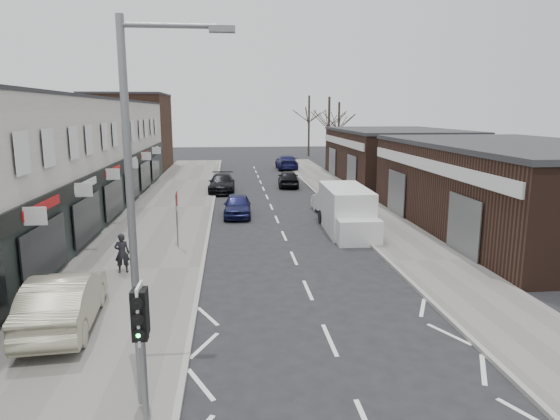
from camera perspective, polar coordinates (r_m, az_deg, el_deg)
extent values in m
plane|color=black|center=(12.87, 7.52, -18.36)|extent=(160.00, 160.00, 0.00)
cube|color=slate|center=(33.71, -12.51, 0.24)|extent=(5.50, 64.00, 0.12)
cube|color=slate|center=(34.51, 8.56, 0.64)|extent=(3.50, 64.00, 0.12)
cube|color=silver|center=(32.36, -25.30, 5.23)|extent=(8.00, 41.00, 7.10)
cube|color=#452C1D|center=(56.95, -16.82, 8.41)|extent=(8.00, 10.00, 8.00)
cube|color=#331F17|center=(29.43, 25.47, 2.16)|extent=(10.00, 18.00, 4.50)
cube|color=#331F17|center=(47.55, 13.03, 6.02)|extent=(10.00, 16.00, 4.50)
cylinder|color=slate|center=(10.19, -15.34, -16.75)|extent=(0.12, 0.12, 3.00)
cube|color=silver|center=(9.75, -15.66, -11.28)|extent=(0.05, 0.55, 1.10)
cube|color=black|center=(9.64, -15.79, -11.55)|extent=(0.28, 0.22, 0.95)
sphere|color=#0CE533|center=(9.65, -15.81, -13.47)|extent=(0.18, 0.18, 0.18)
cube|color=black|center=(9.86, -15.54, -11.01)|extent=(0.26, 0.20, 0.90)
cylinder|color=slate|center=(10.51, -16.59, -1.40)|extent=(0.16, 0.16, 8.00)
cylinder|color=slate|center=(10.26, -12.60, 19.88)|extent=(1.80, 0.10, 0.10)
cube|color=slate|center=(10.19, -6.64, 19.84)|extent=(0.50, 0.22, 0.12)
cylinder|color=slate|center=(23.54, -11.69, -1.18)|extent=(0.07, 0.07, 2.50)
cube|color=white|center=(23.41, -11.62, 0.26)|extent=(0.04, 0.45, 0.25)
cube|color=white|center=(26.94, 7.48, 0.12)|extent=(2.29, 5.25, 2.37)
cube|color=white|center=(24.17, 9.08, -2.59)|extent=(2.12, 0.96, 1.24)
cylinder|color=black|center=(25.17, 6.23, -2.48)|extent=(0.25, 0.79, 0.79)
cylinder|color=black|center=(25.63, 10.46, -2.35)|extent=(0.25, 0.79, 0.79)
cylinder|color=black|center=(28.64, 4.74, -0.77)|extent=(0.25, 0.79, 0.79)
cylinder|color=black|center=(29.05, 8.49, -0.69)|extent=(0.25, 0.79, 0.79)
imported|color=#9F9A7F|center=(16.03, -23.47, -9.45)|extent=(2.13, 5.02, 1.61)
imported|color=black|center=(20.45, -17.61, -4.70)|extent=(0.60, 0.43, 1.57)
imported|color=#161946|center=(30.52, -4.89, 0.53)|extent=(1.76, 4.07, 1.37)
imported|color=black|center=(39.84, -6.67, 3.06)|extent=(2.11, 4.99, 1.44)
imported|color=white|center=(31.08, 5.89, 0.85)|extent=(1.87, 4.71, 1.52)
imported|color=black|center=(42.42, 0.98, 3.62)|extent=(1.99, 4.31, 1.43)
imported|color=#161847|center=(55.36, 0.76, 5.48)|extent=(2.25, 5.43, 1.57)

